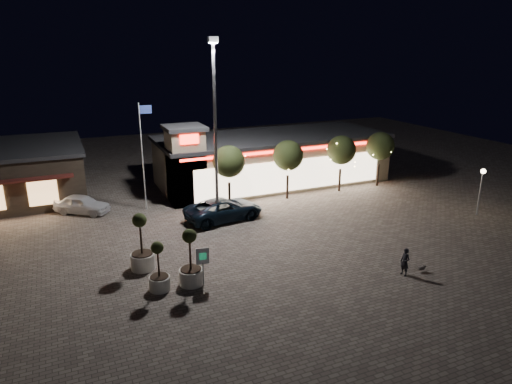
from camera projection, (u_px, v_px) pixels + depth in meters
name	position (u px, v px, depth m)	size (l,w,h in m)	color
ground	(232.00, 280.00, 24.08)	(90.00, 90.00, 0.00)	#6C6158
retail_building	(268.00, 159.00, 40.86)	(20.40, 8.40, 6.10)	tan
floodlight_pole	(215.00, 123.00, 29.71)	(0.60, 0.40, 12.38)	gray
flagpole	(143.00, 148.00, 33.26)	(0.95, 0.10, 8.00)	white
lamp_post_east	(482.00, 183.00, 32.74)	(0.36, 0.36, 3.48)	gray
string_tree_a	(229.00, 162.00, 34.14)	(2.42, 2.42, 4.79)	#332319
string_tree_b	(288.00, 156.00, 36.05)	(2.42, 2.42, 4.79)	#332319
string_tree_c	(341.00, 150.00, 37.96)	(2.42, 2.42, 4.79)	#332319
string_tree_d	(380.00, 146.00, 39.50)	(2.42, 2.42, 4.79)	#332319
pickup_truck	(224.00, 209.00, 32.31)	(2.59, 5.62, 1.56)	black
white_sedan	(82.00, 204.00, 33.60)	(1.65, 4.10, 1.40)	silver
pedestrian	(405.00, 262.00, 24.38)	(0.56, 0.37, 1.54)	black
dog	(422.00, 267.00, 24.88)	(0.50, 0.20, 0.27)	#59514C
planter_left	(142.00, 252.00, 25.02)	(1.33, 1.33, 3.26)	silver
planter_mid	(191.00, 267.00, 23.39)	(1.25, 1.25, 3.06)	silver
planter_right	(159.00, 275.00, 22.88)	(1.07, 1.07, 2.63)	silver
valet_sign	(203.00, 259.00, 23.22)	(0.67, 0.17, 2.04)	gray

